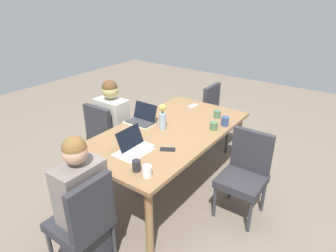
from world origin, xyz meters
The scene contains 20 objects.
ground_plane centered at (0.00, 0.00, 0.00)m, with size 10.00×10.00×0.00m, color #756656.
dining_table centered at (0.00, 0.00, 0.68)m, with size 2.00×1.09×0.76m.
chair_head_left_left_near centered at (-1.31, -0.10, 0.50)m, with size 0.44×0.44×0.90m.
person_head_left_left_near centered at (-1.25, -0.03, 0.53)m, with size 0.40×0.36×1.19m.
chair_far_left_mid centered at (-0.11, 0.90, 0.50)m, with size 0.44×0.44×0.90m.
person_far_left_mid centered at (-0.04, 0.84, 0.53)m, with size 0.36×0.40×1.19m.
chair_near_left_far centered at (0.12, -0.89, 0.50)m, with size 0.44×0.44×0.90m.
chair_head_right_right_near centered at (1.34, 0.05, 0.50)m, with size 0.44×0.44×0.90m.
flower_vase centered at (-0.01, 0.07, 0.91)m, with size 0.08×0.08×0.29m.
placemat_head_left_left_near centered at (-0.59, -0.01, 0.76)m, with size 0.36×0.26×0.00m, color beige.
placemat_far_left_mid centered at (-0.02, 0.38, 0.76)m, with size 0.36×0.26×0.00m, color beige.
laptop_head_left_left_near centered at (-0.55, 0.01, 0.80)m, with size 0.32×0.22×0.20m.
laptop_far_left_mid centered at (0.01, 0.38, 0.80)m, with size 0.22×0.32×0.21m.
coffee_mug_near_left centered at (-0.81, -0.25, 0.81)m, with size 0.07×0.07×0.10m, color #232328.
coffee_mug_near_right centered at (-0.83, -0.38, 0.81)m, with size 0.08×0.08×0.10m, color white.
coffee_mug_centre_left centered at (0.64, -0.28, 0.80)m, with size 0.08×0.08×0.09m, color #47704C.
coffee_mug_centre_right centered at (0.32, -0.40, 0.80)m, with size 0.09×0.09×0.08m, color #47704C.
coffee_mug_far_left centered at (0.48, -0.46, 0.81)m, with size 0.09×0.09×0.10m, color #33477A.
phone_black centered at (-0.36, -0.25, 0.76)m, with size 0.15×0.07×0.01m, color black.
phone_silver centered at (0.79, 0.16, 0.76)m, with size 0.15×0.07×0.01m, color silver.
Camera 1 is at (-2.43, -1.74, 2.20)m, focal length 31.94 mm.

